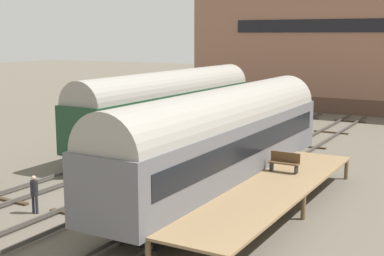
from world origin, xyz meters
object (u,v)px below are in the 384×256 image
Objects in this scene: train_car_grey at (223,136)px; person_worker at (34,191)px; train_car_green at (171,103)px; bench at (285,162)px.

person_worker is at bearing -133.60° from train_car_grey.
train_car_green is 11.42× the size of person_worker.
person_worker is (-8.18, -7.50, -0.66)m from bench.
person_worker is (2.41, -14.64, -1.91)m from train_car_green.
person_worker is at bearing -137.48° from bench.
train_car_grey is 3.09m from bench.
train_car_green is at bearing 133.43° from train_car_grey.
bench is at bearing -34.01° from train_car_green.
train_car_grey is at bearing -148.89° from bench.
train_car_grey reaches higher than bench.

